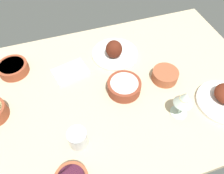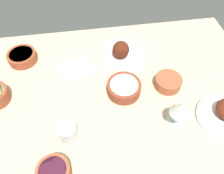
{
  "view_description": "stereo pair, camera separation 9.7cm",
  "coord_description": "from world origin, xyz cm",
  "views": [
    {
      "loc": [
        18.35,
        56.08,
        83.07
      ],
      "look_at": [
        0.0,
        0.0,
        6.0
      ],
      "focal_mm": 34.74,
      "sensor_mm": 36.0,
      "label": 1
    },
    {
      "loc": [
        8.92,
        58.33,
        83.07
      ],
      "look_at": [
        0.0,
        0.0,
        6.0
      ],
      "focal_mm": 34.74,
      "sensor_mm": 36.0,
      "label": 2
    }
  ],
  "objects": [
    {
      "name": "bowl_cream",
      "position": [
        -5.02,
        1.97,
        6.92
      ],
      "size": [
        15.03,
        15.03,
        5.36
      ],
      "color": "brown",
      "rests_on": "dining_table"
    },
    {
      "name": "bowl_sauce",
      "position": [
        -25.48,
        1.47,
        6.65
      ],
      "size": [
        12.06,
        12.06,
        4.83
      ],
      "color": "#A35133",
      "rests_on": "dining_table"
    },
    {
      "name": "bowl_soup",
      "position": [
        41.51,
        -25.22,
        6.61
      ],
      "size": [
        14.07,
        14.07,
        4.75
      ],
      "color": "brown",
      "rests_on": "dining_table"
    },
    {
      "name": "wine_glass",
      "position": [
        -22.79,
        20.21,
        13.93
      ],
      "size": [
        7.6,
        7.6,
        14.0
      ],
      "color": "silver",
      "rests_on": "dining_table"
    },
    {
      "name": "bowl_onions",
      "position": [
        25.06,
        34.14,
        7.37
      ],
      "size": [
        11.43,
        11.43,
        6.23
      ],
      "color": "#A35133",
      "rests_on": "dining_table"
    },
    {
      "name": "dining_table",
      "position": [
        0.0,
        0.0,
        2.0
      ],
      "size": [
        140.0,
        90.0,
        4.0
      ],
      "primitive_type": "cube",
      "color": "#C6B28E",
      "rests_on": "ground"
    },
    {
      "name": "plate_near_viewer",
      "position": [
        -7.95,
        -20.13,
        6.86
      ],
      "size": [
        23.39,
        23.39,
        10.32
      ],
      "color": "white",
      "rests_on": "dining_table"
    },
    {
      "name": "water_tumbler",
      "position": [
        19.95,
        20.28,
        8.0
      ],
      "size": [
        7.23,
        7.23,
        8.0
      ],
      "primitive_type": "cylinder",
      "color": "silver",
      "rests_on": "dining_table"
    },
    {
      "name": "folded_napkin",
      "position": [
        15.85,
        -16.15,
        4.6
      ],
      "size": [
        18.02,
        14.41,
        1.2
      ],
      "primitive_type": "cube",
      "rotation": [
        0.0,
        0.0,
        0.23
      ],
      "color": "white",
      "rests_on": "dining_table"
    }
  ]
}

